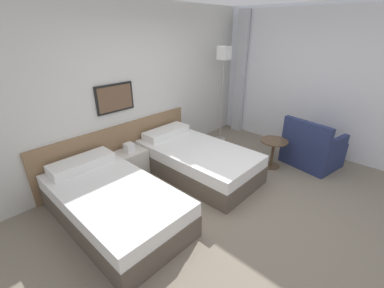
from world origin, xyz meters
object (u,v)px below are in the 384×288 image
Objects in this scene: bed_near_window at (197,160)px; nightstand at (131,163)px; side_table at (273,148)px; floor_lamp at (224,64)px; bed_near_door at (113,203)px; armchair at (312,150)px.

bed_near_window is 3.43× the size of nightstand.
bed_near_window reaches higher than side_table.
floor_lamp reaches higher than nightstand.
bed_near_door is 1.59m from bed_near_window.
armchair reaches higher than nightstand.
floor_lamp reaches higher than armchair.
nightstand is 2.64m from floor_lamp.
bed_near_window is 2.10m from armchair.
bed_near_window is 1.10m from nightstand.
nightstand is at bearing 175.84° from floor_lamp.
bed_near_window is at bearing -157.67° from floor_lamp.
armchair reaches higher than bed_near_door.
floor_lamp is at bearing -4.16° from nightstand.
side_table is (-0.35, -1.42, -1.26)m from floor_lamp.
nightstand is at bearing 140.01° from side_table.
bed_near_door is 3.43× the size of nightstand.
floor_lamp is 2.32m from armchair.
armchair reaches higher than side_table.
armchair is at bearing -40.09° from nightstand.
bed_near_door is 3.38m from floor_lamp.
floor_lamp is (2.24, -0.16, 1.39)m from nightstand.
nightstand is 1.15× the size of side_table.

